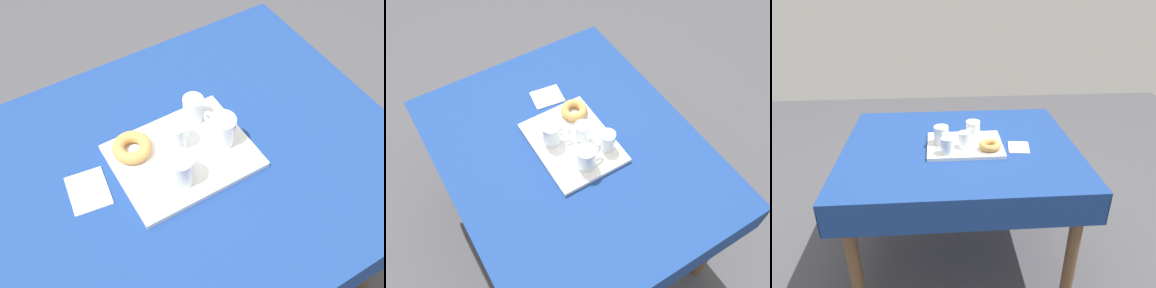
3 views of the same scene
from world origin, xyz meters
TOP-DOWN VIEW (x-y plane):
  - ground_plane at (0.00, 0.00)m, footprint 6.00×6.00m
  - dining_table at (0.00, 0.00)m, footprint 1.27×1.04m
  - serving_tray at (0.03, -0.02)m, footprint 0.41×0.32m
  - tea_mug_left at (0.08, 0.05)m, footprint 0.08×0.12m
  - tea_mug_right at (-0.10, -0.01)m, footprint 0.08×0.12m
  - water_glass_near at (-0.07, -0.13)m, footprint 0.06×0.06m
  - water_glass_far at (0.02, -0.07)m, footprint 0.06×0.06m
  - donut_plate_left at (0.15, -0.10)m, footprint 0.13×0.13m
  - sugar_donut_left at (0.15, -0.10)m, footprint 0.12×0.12m
  - paper_napkin at (0.32, -0.06)m, footprint 0.13×0.15m

SIDE VIEW (x-z plane):
  - ground_plane at x=0.00m, z-range 0.00..0.00m
  - dining_table at x=0.00m, z-range 0.27..1.02m
  - paper_napkin at x=0.32m, z-range 0.74..0.75m
  - serving_tray at x=0.03m, z-range 0.74..0.76m
  - donut_plate_left at x=0.15m, z-range 0.76..0.77m
  - sugar_donut_left at x=0.15m, z-range 0.77..0.81m
  - water_glass_far at x=0.02m, z-range 0.76..0.85m
  - water_glass_near at x=-0.07m, z-range 0.76..0.85m
  - tea_mug_left at x=0.08m, z-range 0.76..0.86m
  - tea_mug_right at x=-0.10m, z-range 0.76..0.86m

